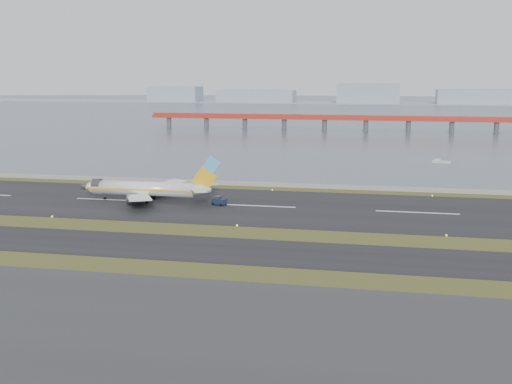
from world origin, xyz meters
TOP-DOWN VIEW (x-y plane):
  - ground at (0.00, 0.00)m, footprint 1000.00×1000.00m
  - apron_strip at (0.00, -55.00)m, footprint 1000.00×50.00m
  - taxiway_strip at (0.00, -12.00)m, footprint 1000.00×18.00m
  - runway_strip at (0.00, 30.00)m, footprint 1000.00×45.00m
  - seawall at (0.00, 60.00)m, footprint 1000.00×2.50m
  - bay_water at (0.00, 460.00)m, footprint 1400.00×800.00m
  - red_pier at (20.00, 250.00)m, footprint 260.00×5.00m
  - far_shoreline at (13.62, 620.00)m, footprint 1400.00×80.00m
  - airliner at (-29.37, 29.95)m, footprint 38.52×32.89m
  - pushback_tug at (-9.89, 29.25)m, footprint 4.19×3.30m
  - workboat_near at (52.61, 122.80)m, footprint 7.23×3.64m

SIDE VIEW (x-z plane):
  - ground at x=0.00m, z-range 0.00..0.00m
  - bay_water at x=0.00m, z-range -0.65..0.65m
  - apron_strip at x=0.00m, z-range 0.00..0.10m
  - taxiway_strip at x=0.00m, z-range 0.00..0.10m
  - runway_strip at x=0.00m, z-range 0.00..0.10m
  - seawall at x=0.00m, z-range 0.00..1.00m
  - workboat_near at x=52.61m, z-range -0.31..1.37m
  - pushback_tug at x=-9.89m, z-range -0.03..2.32m
  - airliner at x=-29.37m, z-range -2.94..9.86m
  - far_shoreline at x=13.62m, z-range -24.18..36.32m
  - red_pier at x=20.00m, z-range 2.18..12.38m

